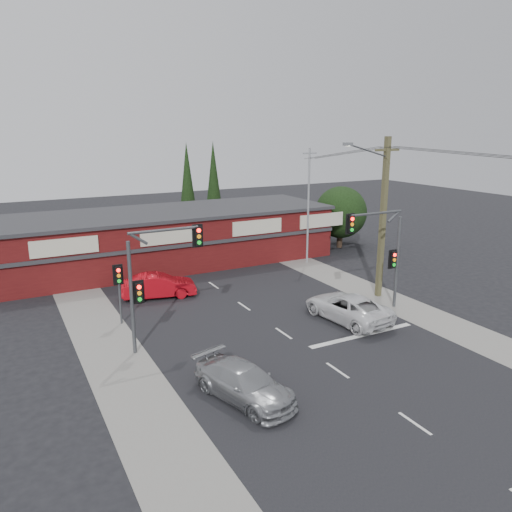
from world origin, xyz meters
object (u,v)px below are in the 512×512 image
shop_building (166,237)px  utility_pole (382,213)px  white_suv (347,307)px  silver_suv (244,383)px  red_sedan (159,286)px

shop_building → utility_pole: 17.15m
white_suv → utility_pole: utility_pole is taller
silver_suv → utility_pole: 15.68m
white_suv → red_sedan: 11.95m
white_suv → red_sedan: red_sedan is taller
shop_building → utility_pole: utility_pole is taller
white_suv → shop_building: size_ratio=0.20×
red_sedan → utility_pole: (12.39, -6.36, 4.63)m
silver_suv → utility_pole: (13.11, 7.21, 4.70)m
shop_building → utility_pole: size_ratio=2.73×
white_suv → silver_suv: white_suv is taller
white_suv → shop_building: shop_building is taller
shop_building → utility_pole: (9.36, -14.00, 3.26)m
silver_suv → red_sedan: size_ratio=1.04×
silver_suv → shop_building: size_ratio=0.18×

